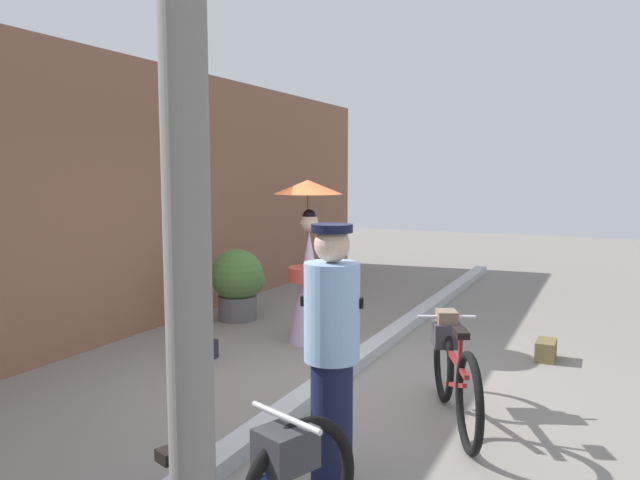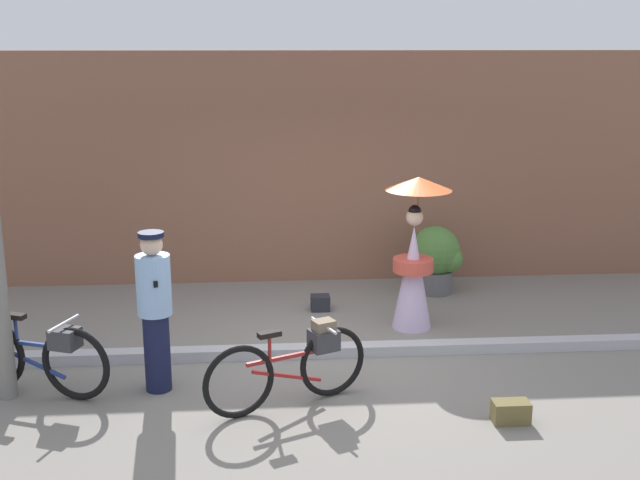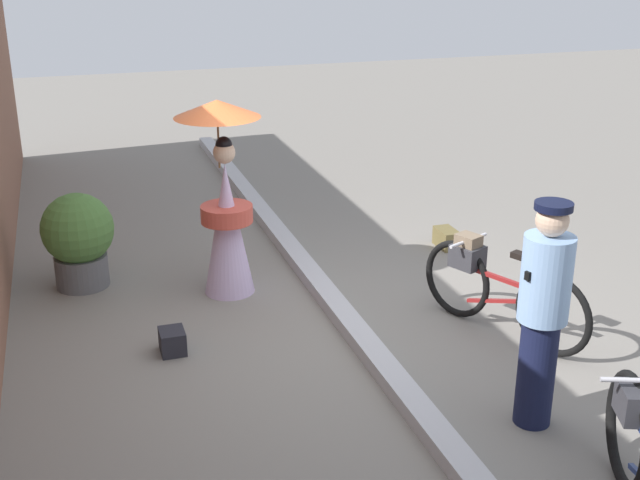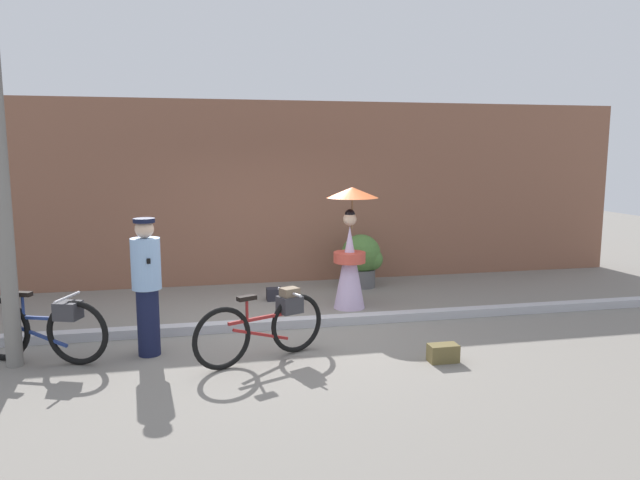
{
  "view_description": "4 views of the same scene",
  "coord_description": "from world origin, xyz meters",
  "px_view_note": "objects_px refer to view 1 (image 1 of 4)",
  "views": [
    {
      "loc": [
        -5.13,
        -2.24,
        1.94
      ],
      "look_at": [
        0.36,
        0.36,
        1.27
      ],
      "focal_mm": 34.5,
      "sensor_mm": 36.0,
      "label": 1
    },
    {
      "loc": [
        -0.73,
        -8.13,
        3.4
      ],
      "look_at": [
        -0.11,
        0.16,
        1.29
      ],
      "focal_mm": 43.95,
      "sensor_mm": 36.0,
      "label": 2
    },
    {
      "loc": [
        -6.07,
        2.19,
        3.23
      ],
      "look_at": [
        -0.1,
        0.28,
        0.88
      ],
      "focal_mm": 45.67,
      "sensor_mm": 36.0,
      "label": 3
    },
    {
      "loc": [
        -1.25,
        -7.8,
        2.4
      ],
      "look_at": [
        0.46,
        0.15,
        1.18
      ],
      "focal_mm": 33.35,
      "sensor_mm": 36.0,
      "label": 4
    }
  ],
  "objects_px": {
    "utility_pole": "(183,44)",
    "person_officer": "(332,349)",
    "person_with_parasol": "(309,262)",
    "backpack_spare": "(204,350)",
    "potted_plant_by_door": "(239,281)",
    "bicycle_far_side": "(453,367)",
    "backpack_on_pavement": "(546,350)"
  },
  "relations": [
    {
      "from": "potted_plant_by_door",
      "to": "backpack_spare",
      "type": "height_order",
      "value": "potted_plant_by_door"
    },
    {
      "from": "potted_plant_by_door",
      "to": "backpack_on_pavement",
      "type": "relative_size",
      "value": 2.78
    },
    {
      "from": "potted_plant_by_door",
      "to": "backpack_on_pavement",
      "type": "distance_m",
      "value": 3.89
    },
    {
      "from": "backpack_on_pavement",
      "to": "backpack_spare",
      "type": "distance_m",
      "value": 3.57
    },
    {
      "from": "utility_pole",
      "to": "person_officer",
      "type": "bearing_deg",
      "value": 2.4
    },
    {
      "from": "bicycle_far_side",
      "to": "person_with_parasol",
      "type": "bearing_deg",
      "value": 52.81
    },
    {
      "from": "person_officer",
      "to": "backpack_on_pavement",
      "type": "relative_size",
      "value": 4.82
    },
    {
      "from": "person_with_parasol",
      "to": "potted_plant_by_door",
      "type": "relative_size",
      "value": 1.98
    },
    {
      "from": "person_officer",
      "to": "backpack_spare",
      "type": "relative_size",
      "value": 6.67
    },
    {
      "from": "person_officer",
      "to": "backpack_on_pavement",
      "type": "distance_m",
      "value": 3.53
    },
    {
      "from": "bicycle_far_side",
      "to": "person_officer",
      "type": "height_order",
      "value": "person_officer"
    },
    {
      "from": "person_officer",
      "to": "backpack_spare",
      "type": "height_order",
      "value": "person_officer"
    },
    {
      "from": "bicycle_far_side",
      "to": "person_officer",
      "type": "bearing_deg",
      "value": 162.2
    },
    {
      "from": "person_with_parasol",
      "to": "utility_pole",
      "type": "distance_m",
      "value": 4.87
    },
    {
      "from": "potted_plant_by_door",
      "to": "person_officer",
      "type": "bearing_deg",
      "value": -139.95
    },
    {
      "from": "potted_plant_by_door",
      "to": "backpack_spare",
      "type": "xyz_separation_m",
      "value": [
        -1.66,
        -0.64,
        -0.4
      ]
    },
    {
      "from": "potted_plant_by_door",
      "to": "utility_pole",
      "type": "bearing_deg",
      "value": -148.88
    },
    {
      "from": "person_with_parasol",
      "to": "backpack_spare",
      "type": "bearing_deg",
      "value": 147.55
    },
    {
      "from": "person_officer",
      "to": "potted_plant_by_door",
      "type": "height_order",
      "value": "person_officer"
    },
    {
      "from": "person_officer",
      "to": "potted_plant_by_door",
      "type": "bearing_deg",
      "value": 40.05
    },
    {
      "from": "person_officer",
      "to": "backpack_on_pavement",
      "type": "height_order",
      "value": "person_officer"
    },
    {
      "from": "person_officer",
      "to": "person_with_parasol",
      "type": "distance_m",
      "value": 3.29
    },
    {
      "from": "backpack_spare",
      "to": "bicycle_far_side",
      "type": "bearing_deg",
      "value": -99.45
    },
    {
      "from": "potted_plant_by_door",
      "to": "utility_pole",
      "type": "xyz_separation_m",
      "value": [
        -4.92,
        -2.97,
        1.89
      ]
    },
    {
      "from": "person_with_parasol",
      "to": "bicycle_far_side",
      "type": "bearing_deg",
      "value": -127.19
    },
    {
      "from": "backpack_on_pavement",
      "to": "potted_plant_by_door",
      "type": "bearing_deg",
      "value": 87.82
    },
    {
      "from": "bicycle_far_side",
      "to": "potted_plant_by_door",
      "type": "xyz_separation_m",
      "value": [
        2.11,
        3.35,
        0.09
      ]
    },
    {
      "from": "bicycle_far_side",
      "to": "utility_pole",
      "type": "distance_m",
      "value": 3.46
    },
    {
      "from": "utility_pole",
      "to": "bicycle_far_side",
      "type": "bearing_deg",
      "value": -7.55
    },
    {
      "from": "person_with_parasol",
      "to": "backpack_spare",
      "type": "distance_m",
      "value": 1.52
    },
    {
      "from": "potted_plant_by_door",
      "to": "backpack_on_pavement",
      "type": "height_order",
      "value": "potted_plant_by_door"
    },
    {
      "from": "person_with_parasol",
      "to": "utility_pole",
      "type": "xyz_separation_m",
      "value": [
        -4.34,
        -1.65,
        1.47
      ]
    }
  ]
}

